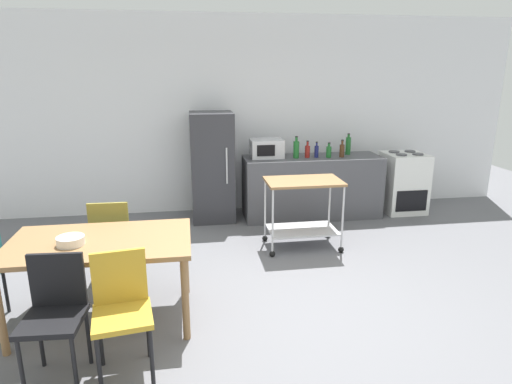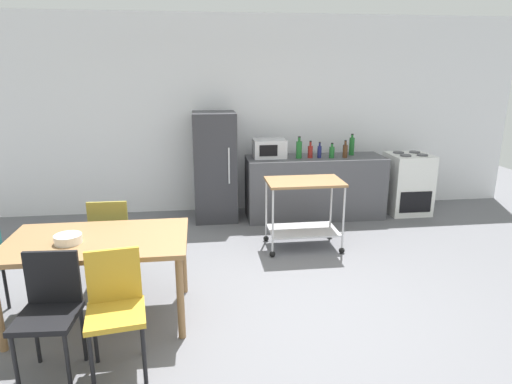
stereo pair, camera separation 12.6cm
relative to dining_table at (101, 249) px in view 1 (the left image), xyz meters
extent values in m
plane|color=slate|center=(1.65, -0.10, -0.67)|extent=(12.00, 12.00, 0.00)
cube|color=white|center=(1.65, 3.10, 0.78)|extent=(8.40, 0.12, 2.90)
cube|color=#4C4C51|center=(2.55, 2.50, -0.22)|extent=(2.00, 0.64, 0.90)
cube|color=olive|center=(0.00, 0.00, 0.06)|extent=(1.50, 0.90, 0.04)
cylinder|color=olive|center=(-0.69, -0.39, -0.32)|extent=(0.06, 0.06, 0.71)
cylinder|color=olive|center=(0.69, -0.39, -0.32)|extent=(0.06, 0.06, 0.71)
cylinder|color=olive|center=(-0.69, 0.39, -0.32)|extent=(0.06, 0.06, 0.71)
cylinder|color=olive|center=(0.69, 0.39, -0.32)|extent=(0.06, 0.06, 0.71)
cube|color=gold|center=(0.26, -0.78, -0.20)|extent=(0.45, 0.45, 0.04)
cube|color=gold|center=(0.24, -0.60, 0.02)|extent=(0.38, 0.09, 0.40)
cylinder|color=black|center=(0.12, -0.97, -0.45)|extent=(0.03, 0.03, 0.45)
cylinder|color=black|center=(0.46, -0.92, -0.45)|extent=(0.03, 0.03, 0.45)
cylinder|color=black|center=(0.07, -0.63, -0.45)|extent=(0.03, 0.03, 0.45)
cylinder|color=black|center=(0.40, -0.58, -0.45)|extent=(0.03, 0.03, 0.45)
cube|color=olive|center=(-0.02, 0.79, -0.20)|extent=(0.41, 0.41, 0.04)
cube|color=olive|center=(-0.03, 0.61, 0.02)|extent=(0.38, 0.04, 0.40)
cylinder|color=black|center=(0.15, 0.96, -0.45)|extent=(0.03, 0.03, 0.45)
cylinder|color=black|center=(-0.19, 0.97, -0.45)|extent=(0.03, 0.03, 0.45)
cylinder|color=black|center=(0.14, 0.62, -0.45)|extent=(0.03, 0.03, 0.45)
cylinder|color=black|center=(-0.20, 0.63, -0.45)|extent=(0.03, 0.03, 0.45)
cylinder|color=black|center=(-0.91, 0.28, -0.45)|extent=(0.03, 0.03, 0.45)
cube|color=black|center=(-0.20, -0.76, -0.20)|extent=(0.42, 0.42, 0.04)
cube|color=black|center=(-0.19, -0.58, 0.02)|extent=(0.38, 0.05, 0.40)
cylinder|color=black|center=(-0.38, -0.92, -0.45)|extent=(0.03, 0.03, 0.45)
cylinder|color=black|center=(-0.04, -0.94, -0.45)|extent=(0.03, 0.03, 0.45)
cylinder|color=black|center=(-0.36, -0.58, -0.45)|extent=(0.03, 0.03, 0.45)
cylinder|color=black|center=(-0.02, -0.60, -0.45)|extent=(0.03, 0.03, 0.45)
cube|color=white|center=(4.00, 2.52, -0.22)|extent=(0.60, 0.60, 0.90)
cube|color=black|center=(4.00, 2.21, -0.42)|extent=(0.48, 0.01, 0.32)
cylinder|color=#47474C|center=(3.87, 2.40, 0.24)|extent=(0.16, 0.16, 0.02)
cylinder|color=#47474C|center=(4.13, 2.40, 0.24)|extent=(0.16, 0.16, 0.02)
cylinder|color=#47474C|center=(3.87, 2.64, 0.24)|extent=(0.16, 0.16, 0.02)
cylinder|color=#47474C|center=(4.13, 2.64, 0.24)|extent=(0.16, 0.16, 0.02)
cube|color=#333338|center=(1.10, 2.60, 0.10)|extent=(0.60, 0.60, 1.55)
cylinder|color=silver|center=(1.28, 2.28, 0.18)|extent=(0.02, 0.02, 0.50)
cube|color=olive|center=(2.11, 1.35, 0.16)|extent=(0.90, 0.56, 0.03)
cube|color=silver|center=(2.11, 1.35, -0.45)|extent=(0.83, 0.52, 0.02)
cylinder|color=silver|center=(1.69, 1.10, -0.22)|extent=(0.02, 0.02, 0.76)
sphere|color=black|center=(1.69, 1.10, -0.64)|extent=(0.07, 0.07, 0.07)
cylinder|color=silver|center=(2.53, 1.10, -0.22)|extent=(0.02, 0.02, 0.76)
sphere|color=black|center=(2.53, 1.10, -0.64)|extent=(0.07, 0.07, 0.07)
cylinder|color=silver|center=(1.69, 1.60, -0.22)|extent=(0.02, 0.02, 0.76)
sphere|color=black|center=(1.69, 1.60, -0.64)|extent=(0.07, 0.07, 0.07)
cylinder|color=silver|center=(2.53, 1.60, -0.22)|extent=(0.02, 0.02, 0.76)
sphere|color=black|center=(2.53, 1.60, -0.64)|extent=(0.07, 0.07, 0.07)
cube|color=silver|center=(1.88, 2.55, 0.36)|extent=(0.46, 0.34, 0.26)
cube|color=black|center=(1.84, 2.38, 0.36)|extent=(0.25, 0.01, 0.16)
cylinder|color=#1E6628|center=(2.28, 2.44, 0.35)|extent=(0.08, 0.08, 0.24)
cylinder|color=#1E6628|center=(2.28, 2.44, 0.50)|extent=(0.04, 0.04, 0.06)
cylinder|color=black|center=(2.28, 2.44, 0.53)|extent=(0.04, 0.04, 0.01)
cylinder|color=maroon|center=(2.45, 2.45, 0.31)|extent=(0.07, 0.07, 0.17)
cylinder|color=maroon|center=(2.45, 2.45, 0.43)|extent=(0.03, 0.03, 0.06)
cylinder|color=black|center=(2.45, 2.45, 0.47)|extent=(0.04, 0.04, 0.01)
cylinder|color=navy|center=(2.58, 2.44, 0.31)|extent=(0.06, 0.06, 0.17)
cylinder|color=navy|center=(2.58, 2.44, 0.42)|extent=(0.03, 0.03, 0.05)
cylinder|color=black|center=(2.58, 2.44, 0.45)|extent=(0.03, 0.03, 0.01)
cylinder|color=#1E6628|center=(2.76, 2.41, 0.31)|extent=(0.07, 0.07, 0.16)
cylinder|color=#1E6628|center=(2.76, 2.41, 0.41)|extent=(0.03, 0.03, 0.05)
cylinder|color=black|center=(2.76, 2.41, 0.44)|extent=(0.04, 0.04, 0.01)
cylinder|color=#4C2D19|center=(2.95, 2.40, 0.32)|extent=(0.07, 0.07, 0.18)
cylinder|color=#4C2D19|center=(2.95, 2.40, 0.44)|extent=(0.03, 0.03, 0.06)
cylinder|color=black|center=(2.95, 2.40, 0.48)|extent=(0.04, 0.04, 0.01)
cylinder|color=#1E6628|center=(3.11, 2.59, 0.36)|extent=(0.08, 0.08, 0.25)
cylinder|color=#1E6628|center=(3.11, 2.59, 0.51)|extent=(0.03, 0.03, 0.05)
cylinder|color=black|center=(3.11, 2.59, 0.54)|extent=(0.04, 0.04, 0.01)
cylinder|color=white|center=(-0.21, -0.07, 0.12)|extent=(0.22, 0.22, 0.07)
camera|label=1|loc=(0.76, -3.61, 1.46)|focal=31.05mm
camera|label=2|loc=(0.88, -3.63, 1.46)|focal=31.05mm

